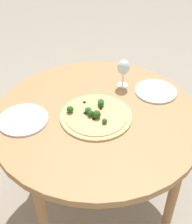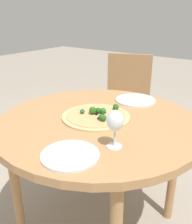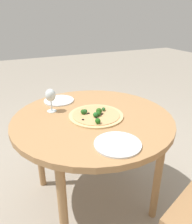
{
  "view_description": "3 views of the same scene",
  "coord_description": "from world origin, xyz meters",
  "px_view_note": "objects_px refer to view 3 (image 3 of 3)",
  "views": [
    {
      "loc": [
        0.23,
        1.17,
        1.69
      ],
      "look_at": [
        0.01,
        0.02,
        0.74
      ],
      "focal_mm": 50.0,
      "sensor_mm": 36.0,
      "label": 1
    },
    {
      "loc": [
        -0.94,
        -0.69,
        1.22
      ],
      "look_at": [
        0.01,
        0.02,
        0.74
      ],
      "focal_mm": 40.0,
      "sensor_mm": 36.0,
      "label": 2
    },
    {
      "loc": [
        1.16,
        -0.52,
        1.33
      ],
      "look_at": [
        0.01,
        0.02,
        0.74
      ],
      "focal_mm": 35.0,
      "sensor_mm": 36.0,
      "label": 3
    }
  ],
  "objects_px": {
    "wine_glass": "(50,96)",
    "plate_far": "(59,100)",
    "plate_near": "(118,144)",
    "pizza": "(96,115)"
  },
  "relations": [
    {
      "from": "wine_glass",
      "to": "plate_near",
      "type": "height_order",
      "value": "wine_glass"
    },
    {
      "from": "wine_glass",
      "to": "plate_far",
      "type": "bearing_deg",
      "value": 148.98
    },
    {
      "from": "plate_near",
      "to": "pizza",
      "type": "bearing_deg",
      "value": 173.62
    },
    {
      "from": "wine_glass",
      "to": "plate_far",
      "type": "xyz_separation_m",
      "value": [
        -0.16,
        0.1,
        -0.11
      ]
    },
    {
      "from": "pizza",
      "to": "plate_far",
      "type": "distance_m",
      "value": 0.39
    },
    {
      "from": "plate_near",
      "to": "plate_far",
      "type": "height_order",
      "value": "same"
    },
    {
      "from": "plate_far",
      "to": "plate_near",
      "type": "bearing_deg",
      "value": 8.21
    },
    {
      "from": "plate_near",
      "to": "wine_glass",
      "type": "bearing_deg",
      "value": -160.08
    },
    {
      "from": "pizza",
      "to": "plate_near",
      "type": "height_order",
      "value": "pizza"
    },
    {
      "from": "wine_glass",
      "to": "plate_near",
      "type": "bearing_deg",
      "value": 19.92
    }
  ]
}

